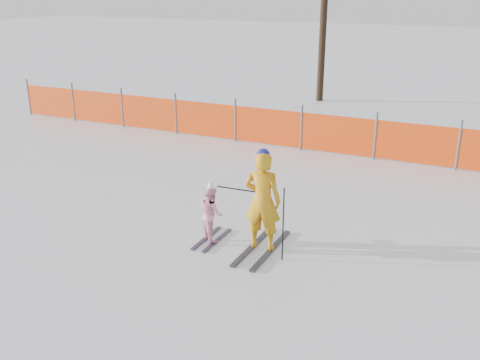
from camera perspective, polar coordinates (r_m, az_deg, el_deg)
name	(u,v)px	position (r m, az deg, el deg)	size (l,w,h in m)	color
ground	(228,242)	(9.44, -1.32, -6.65)	(120.00, 120.00, 0.00)	white
adult	(263,201)	(8.84, 2.42, -2.23)	(0.67, 1.60, 1.79)	black
child	(211,213)	(9.32, -3.09, -3.50)	(0.60, 1.01, 1.15)	black
ski_poles	(266,212)	(8.73, 2.79, -3.40)	(1.28, 0.22, 1.26)	black
safety_fence	(255,125)	(15.17, 1.60, 5.90)	(17.38, 0.06, 1.25)	#595960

